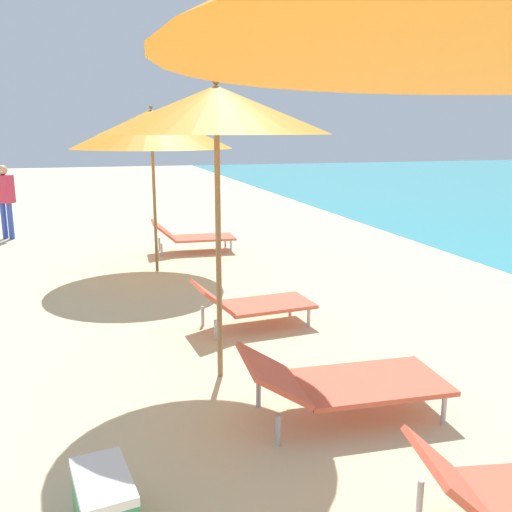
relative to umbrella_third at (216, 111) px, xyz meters
name	(u,v)px	position (x,y,z in m)	size (l,w,h in m)	color
umbrella_third	(216,111)	(0.00, 0.00, 0.00)	(1.93, 1.93, 2.64)	olive
lounger_third_shoreside	(252,303)	(0.63, 1.18, -2.09)	(1.41, 0.73, 0.56)	#D8593F
lounger_third_inland	(342,380)	(0.76, -0.99, -2.07)	(1.64, 0.78, 0.57)	#D8593F
umbrella_farthest	(152,129)	(-0.12, 4.13, -0.14)	(2.47, 2.47, 2.60)	olive
lounger_farthest_shoreside	(192,236)	(0.66, 5.40, -2.07)	(1.54, 0.73, 0.61)	#D8593F
person_walking_mid	(5,195)	(-2.82, 7.76, -1.46)	(0.42, 0.39, 1.54)	#334CB2
cooler_box	(104,505)	(-1.07, -1.83, -2.20)	(0.37, 0.56, 0.36)	#338C59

